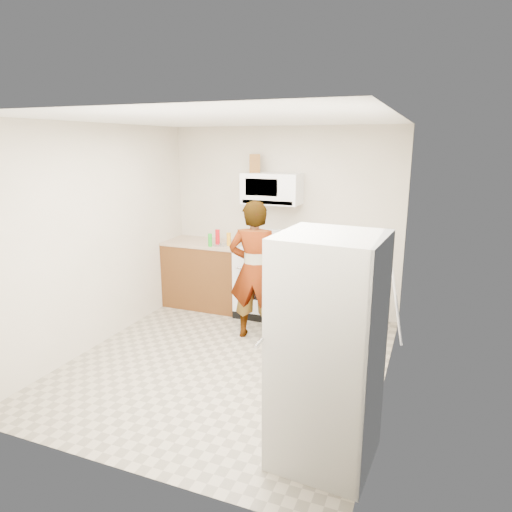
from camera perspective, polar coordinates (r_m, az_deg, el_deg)
The scene contains 20 objects.
floor at distance 5.04m, azimuth -3.39°, elevation -13.03°, with size 3.60×3.60×0.00m, color gray.
back_wall at distance 6.24m, azimuth 3.40°, elevation 4.42°, with size 3.20×0.02×2.50m, color beige.
right_wall at distance 4.20m, azimuth 16.42°, elevation -0.89°, with size 0.02×3.60×2.50m, color beige.
cabinet_left at distance 6.55m, azimuth -6.21°, elevation -2.36°, with size 1.12×0.62×0.90m, color brown.
counter_left at distance 6.44m, azimuth -6.32°, elevation 1.63°, with size 1.14×0.64×0.04m, color tan.
cabinet_right at distance 5.97m, azimuth 8.59°, elevation -4.07°, with size 0.80×0.62×0.90m, color brown.
counter_right at distance 5.85m, azimuth 8.76°, elevation 0.29°, with size 0.82×0.64×0.04m, color tan.
gas_range at distance 6.17m, azimuth 1.51°, elevation -2.99°, with size 0.76×0.65×1.13m.
microwave at distance 6.05m, azimuth 2.01°, elevation 8.42°, with size 0.76×0.38×0.40m, color white.
person at distance 5.35m, azimuth -0.20°, elevation -1.81°, with size 0.61×0.40×1.66m, color tan.
fridge at distance 3.34m, azimuth 8.93°, elevation -11.73°, with size 0.70×0.70×1.70m, color #B8B9B4.
kettle at distance 5.88m, azimuth 9.68°, elevation 1.39°, with size 0.15×0.15×0.18m, color white.
jug at distance 6.12m, azimuth -0.17°, elevation 11.50°, with size 0.14×0.14×0.24m, color brown.
saucepan at distance 6.20m, azimuth 0.39°, elevation 2.12°, with size 0.21×0.21×0.11m, color silver.
tray at distance 5.95m, azimuth 2.00°, elevation 1.05°, with size 0.25×0.16×0.05m, color silver.
bottle_spray at distance 6.22m, azimuth -4.83°, elevation 2.38°, with size 0.06×0.06×0.21m, color red.
bottle_hot_sauce at distance 6.14m, azimuth -3.43°, elevation 2.10°, with size 0.06×0.06×0.18m, color orange.
bottle_green_cap at distance 6.11m, azimuth -5.76°, elevation 1.99°, with size 0.05×0.05×0.17m, color #1C9A20.
pot_lid at distance 6.19m, azimuth -4.42°, elevation 1.39°, with size 0.22×0.22×0.01m, color silver.
broom at distance 5.33m, azimuth 16.95°, elevation -4.03°, with size 0.03×0.03×1.39m, color silver.
Camera 1 is at (1.92, -4.06, 2.29)m, focal length 32.00 mm.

